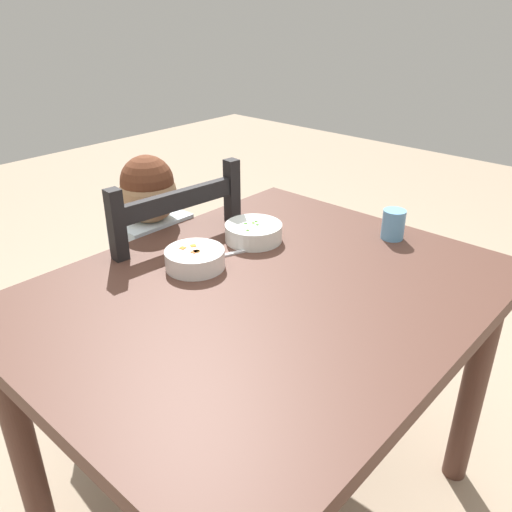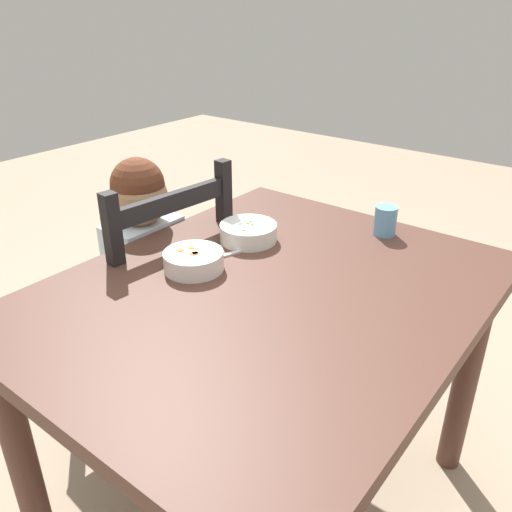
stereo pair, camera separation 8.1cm
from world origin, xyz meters
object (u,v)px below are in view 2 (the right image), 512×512
bowl_of_peas (248,232)px  drinking_cup (385,221)px  spoon (216,257)px  dining_table (266,327)px  dining_chair (154,311)px  bowl_of_carrots (193,260)px  child_figure (151,262)px

bowl_of_peas → drinking_cup: 0.39m
spoon → bowl_of_peas: bearing=1.9°
dining_table → spoon: bearing=78.6°
dining_table → dining_chair: (0.06, 0.49, -0.18)m
bowl_of_carrots → bowl_of_peas: bearing=-0.0°
bowl_of_carrots → dining_table: bearing=-78.6°
child_figure → spoon: size_ratio=6.90×
drinking_cup → dining_chair: bearing=123.7°
dining_table → bowl_of_carrots: 0.24m
dining_table → drinking_cup: size_ratio=13.33×
dining_table → child_figure: child_figure is taller
dining_table → bowl_of_peas: 0.30m
child_figure → bowl_of_peas: (0.11, -0.29, 0.14)m
dining_table → dining_chair: size_ratio=1.21×
bowl_of_carrots → spoon: (0.08, -0.00, -0.02)m
dining_chair → bowl_of_peas: bearing=-69.1°
child_figure → bowl_of_carrots: child_figure is taller
dining_chair → bowl_of_carrots: size_ratio=6.17×
dining_chair → spoon: (-0.03, -0.30, 0.30)m
dining_chair → child_figure: 0.18m
dining_chair → bowl_of_carrots: bearing=-109.2°
child_figure → bowl_of_peas: 0.34m
child_figure → bowl_of_carrots: (-0.11, -0.29, 0.14)m
spoon → drinking_cup: size_ratio=1.62×
child_figure → drinking_cup: child_figure is taller
bowl_of_peas → child_figure: bearing=110.3°
dining_chair → child_figure: size_ratio=0.98×
bowl_of_carrots → drinking_cup: (0.49, -0.28, 0.02)m
bowl_of_peas → spoon: bearing=-178.1°
dining_chair → bowl_of_carrots: dining_chair is taller
dining_chair → drinking_cup: (0.38, -0.58, 0.33)m
bowl_of_carrots → drinking_cup: bearing=-29.7°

